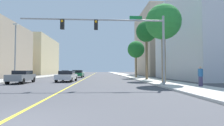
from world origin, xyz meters
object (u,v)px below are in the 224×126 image
palm_far (136,50)px  car_green (78,74)px  car_silver (67,76)px  pedestrian (201,76)px  palm_mid (146,32)px  street_lamp (15,48)px  traffic_signal_mast (118,32)px  car_white (65,73)px  car_gray (22,77)px  palm_near (163,22)px  car_yellow (76,73)px

palm_far → car_green: size_ratio=1.59×
car_silver → pedestrian: 15.21m
car_silver → palm_mid: bearing=14.1°
street_lamp → pedestrian: (19.12, -9.62, -3.29)m
car_silver → pedestrian: size_ratio=2.64×
traffic_signal_mast → palm_far: (4.85, 16.59, 0.45)m
palm_far → car_white: size_ratio=1.53×
palm_far → street_lamp: bearing=-154.9°
palm_mid → car_green: palm_mid is taller
street_lamp → palm_mid: bearing=4.8°
car_silver → car_green: bearing=93.0°
street_lamp → traffic_signal_mast: bearing=-34.0°
traffic_signal_mast → car_green: bearing=106.1°
car_green → car_silver: (0.16, -12.90, -0.04)m
car_gray → car_silver: bearing=-152.3°
traffic_signal_mast → palm_near: size_ratio=1.47×
street_lamp → pedestrian: bearing=-26.7°
palm_mid → car_gray: size_ratio=1.99×
car_gray → car_yellow: bearing=-95.2°
car_silver → traffic_signal_mast: bearing=-50.8°
traffic_signal_mast → palm_far: bearing=73.7°
street_lamp → car_white: (1.92, 22.94, -3.51)m
palm_near → traffic_signal_mast: bearing=-147.2°
palm_near → car_silver: palm_near is taller
traffic_signal_mast → palm_near: bearing=32.8°
street_lamp → car_gray: size_ratio=1.75×
car_gray → pedestrian: pedestrian is taller
car_white → pedestrian: bearing=115.7°
street_lamp → car_white: bearing=85.2°
car_silver → palm_far: bearing=42.3°
street_lamp → car_yellow: size_ratio=1.91×
traffic_signal_mast → car_yellow: (-8.32, 33.83, -3.95)m
car_white → car_silver: 24.20m
car_yellow → street_lamp: bearing=-100.0°
palm_far → pedestrian: (1.75, -17.75, -4.19)m
palm_far → pedestrian: palm_far is taller
car_gray → traffic_signal_mast: bearing=151.7°
palm_far → car_gray: (-15.09, -11.39, -4.40)m
palm_far → car_white: bearing=136.2°
street_lamp → car_green: 14.24m
car_gray → car_silver: (4.46, 2.48, -0.03)m
car_green → traffic_signal_mast: bearing=-73.3°
car_yellow → car_gray: 28.69m
car_yellow → car_gray: car_yellow is taller
palm_mid → car_white: palm_mid is taller
traffic_signal_mast → palm_mid: bearing=63.1°
palm_near → car_yellow: 33.85m
palm_near → car_gray: bearing=173.0°
car_green → pedestrian: bearing=-59.4°
car_silver → pedestrian: bearing=-33.3°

